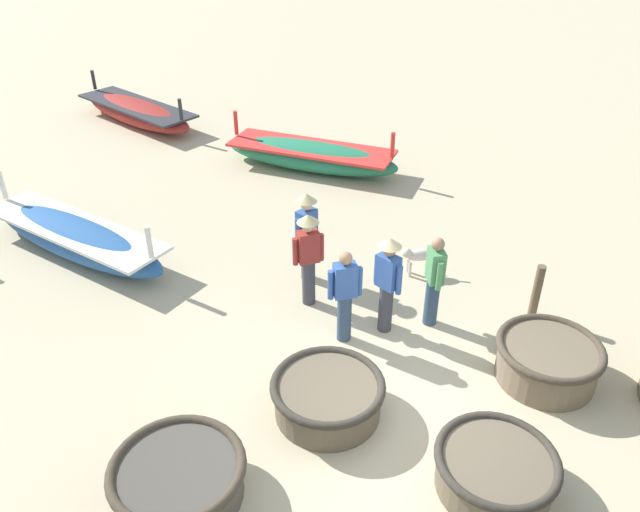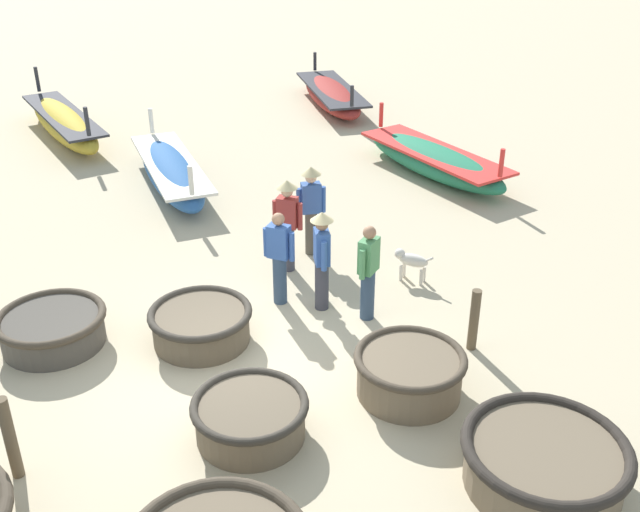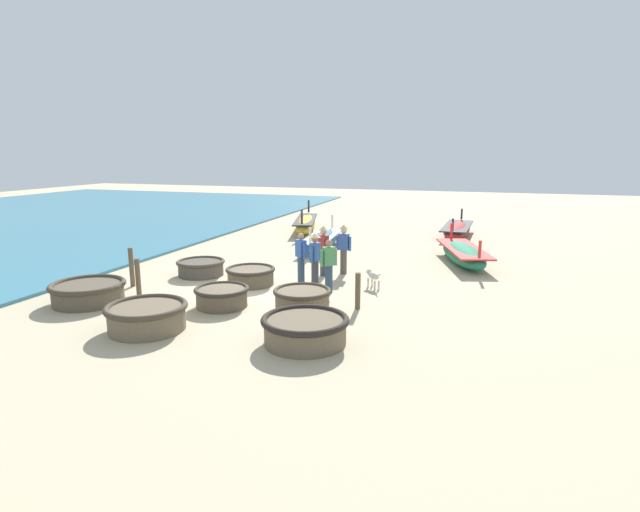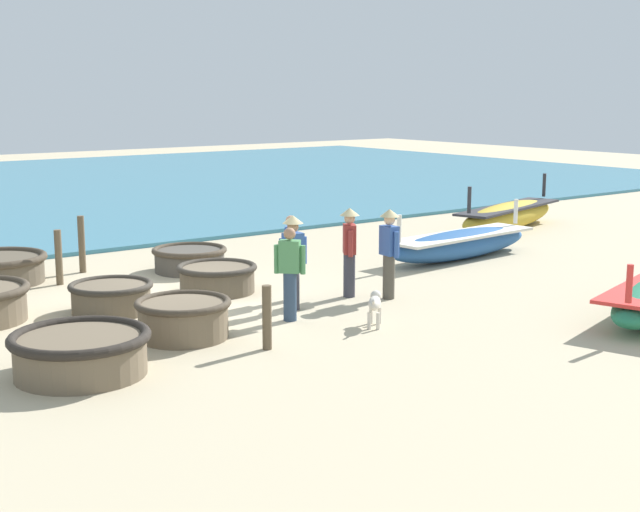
# 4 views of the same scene
# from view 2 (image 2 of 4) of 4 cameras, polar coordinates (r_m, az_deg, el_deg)

# --- Properties ---
(ground_plane) EXTENTS (80.00, 80.00, 0.00)m
(ground_plane) POSITION_cam_2_polar(r_m,az_deg,el_deg) (10.71, -6.34, -8.39)
(ground_plane) COLOR #BCAD8C
(coracle_front_left) EXTENTS (1.50, 1.50, 0.61)m
(coracle_front_left) POSITION_cam_2_polar(r_m,az_deg,el_deg) (10.05, 6.84, -8.79)
(coracle_front_left) COLOR brown
(coracle_front_left) RESTS_ON ground
(coracle_weathered) EXTENTS (1.59, 1.59, 0.52)m
(coracle_weathered) POSITION_cam_2_polar(r_m,az_deg,el_deg) (11.64, -19.73, -5.14)
(coracle_weathered) COLOR #4C473F
(coracle_weathered) RESTS_ON ground
(coracle_upturned) EXTENTS (1.45, 1.45, 0.53)m
(coracle_upturned) POSITION_cam_2_polar(r_m,az_deg,el_deg) (9.38, -5.34, -12.10)
(coracle_upturned) COLOR brown
(coracle_upturned) RESTS_ON ground
(coracle_front_right) EXTENTS (1.90, 1.90, 0.60)m
(coracle_front_right) POSITION_cam_2_polar(r_m,az_deg,el_deg) (9.05, 16.71, -14.77)
(coracle_front_right) COLOR brown
(coracle_front_right) RESTS_ON ground
(coracle_far_left) EXTENTS (1.53, 1.53, 0.54)m
(coracle_far_left) POSITION_cam_2_polar(r_m,az_deg,el_deg) (11.16, -9.07, -5.12)
(coracle_far_left) COLOR brown
(coracle_far_left) RESTS_ON ground
(long_boat_blue_hull) EXTENTS (1.38, 4.54, 1.20)m
(long_boat_blue_hull) POSITION_cam_2_polar(r_m,az_deg,el_deg) (16.74, -11.26, 6.32)
(long_boat_blue_hull) COLOR #285693
(long_boat_blue_hull) RESTS_ON ground
(long_boat_red_hull) EXTENTS (1.40, 4.54, 1.13)m
(long_boat_red_hull) POSITION_cam_2_polar(r_m,az_deg,el_deg) (22.38, 0.91, 12.16)
(long_boat_red_hull) COLOR maroon
(long_boat_red_hull) RESTS_ON ground
(long_boat_ochre_hull) EXTENTS (2.33, 4.50, 1.20)m
(long_boat_ochre_hull) POSITION_cam_2_polar(r_m,az_deg,el_deg) (17.28, 8.70, 7.22)
(long_boat_ochre_hull) COLOR #237551
(long_boat_ochre_hull) RESTS_ON ground
(long_boat_green_hull) EXTENTS (2.21, 5.05, 1.38)m
(long_boat_green_hull) POSITION_cam_2_polar(r_m,az_deg,el_deg) (20.64, -18.93, 9.56)
(long_boat_green_hull) COLOR gold
(long_boat_green_hull) RESTS_ON ground
(fisherman_standing_right) EXTENTS (0.43, 0.39, 1.57)m
(fisherman_standing_right) POSITION_cam_2_polar(r_m,az_deg,el_deg) (11.74, -3.13, 0.01)
(fisherman_standing_right) COLOR #2D425B
(fisherman_standing_right) RESTS_ON ground
(fisherman_standing_left) EXTENTS (0.46, 0.37, 1.67)m
(fisherman_standing_left) POSITION_cam_2_polar(r_m,az_deg,el_deg) (12.67, -2.48, 2.80)
(fisherman_standing_left) COLOR #383842
(fisherman_standing_left) RESTS_ON ground
(fisherman_with_hat) EXTENTS (0.53, 0.36, 1.67)m
(fisherman_with_hat) POSITION_cam_2_polar(r_m,az_deg,el_deg) (13.23, -0.68, 3.93)
(fisherman_with_hat) COLOR #4C473D
(fisherman_with_hat) RESTS_ON ground
(fisherman_hauling) EXTENTS (0.36, 0.53, 1.67)m
(fisherman_hauling) POSITION_cam_2_polar(r_m,az_deg,el_deg) (11.50, 0.14, 0.12)
(fisherman_hauling) COLOR #383842
(fisherman_hauling) RESTS_ON ground
(fisherman_crouching) EXTENTS (0.40, 0.40, 1.57)m
(fisherman_crouching) POSITION_cam_2_polar(r_m,az_deg,el_deg) (11.33, 3.70, -1.10)
(fisherman_crouching) COLOR #2D425B
(fisherman_crouching) RESTS_ON ground
(dog) EXTENTS (0.53, 0.52, 0.55)m
(dog) POSITION_cam_2_polar(r_m,az_deg,el_deg) (12.66, 6.94, -0.36)
(dog) COLOR beige
(dog) RESTS_ON ground
(mooring_post_inland) EXTENTS (0.14, 0.14, 1.10)m
(mooring_post_inland) POSITION_cam_2_polar(r_m,az_deg,el_deg) (9.33, -22.55, -12.70)
(mooring_post_inland) COLOR brown
(mooring_post_inland) RESTS_ON ground
(mooring_post_mid_beach) EXTENTS (0.14, 0.14, 0.97)m
(mooring_post_mid_beach) POSITION_cam_2_polar(r_m,az_deg,el_deg) (10.98, 11.66, -4.79)
(mooring_post_mid_beach) COLOR brown
(mooring_post_mid_beach) RESTS_ON ground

